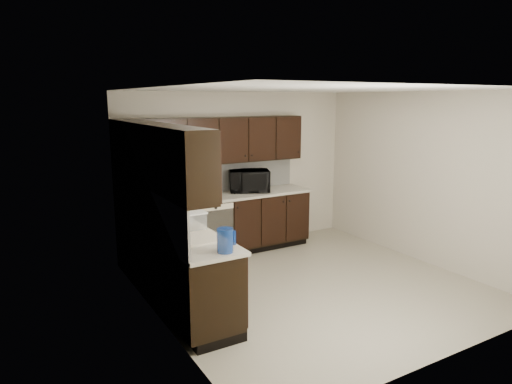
% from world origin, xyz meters
% --- Properties ---
extents(floor, '(4.00, 4.00, 0.00)m').
position_xyz_m(floor, '(0.00, 0.00, 0.00)').
color(floor, '#A19B85').
rests_on(floor, ground).
extents(ceiling, '(4.00, 4.00, 0.00)m').
position_xyz_m(ceiling, '(0.00, 0.00, 2.50)').
color(ceiling, white).
rests_on(ceiling, wall_back).
extents(wall_back, '(4.00, 0.02, 2.50)m').
position_xyz_m(wall_back, '(0.00, 2.00, 1.25)').
color(wall_back, '#B9B19E').
rests_on(wall_back, floor).
extents(wall_left, '(0.02, 4.00, 2.50)m').
position_xyz_m(wall_left, '(-2.00, 0.00, 1.25)').
color(wall_left, '#B9B19E').
rests_on(wall_left, floor).
extents(wall_right, '(0.02, 4.00, 2.50)m').
position_xyz_m(wall_right, '(2.00, 0.00, 1.25)').
color(wall_right, '#B9B19E').
rests_on(wall_right, floor).
extents(wall_front, '(4.00, 0.02, 2.50)m').
position_xyz_m(wall_front, '(0.00, -2.00, 1.25)').
color(wall_front, '#B9B19E').
rests_on(wall_front, floor).
extents(lower_cabinets, '(3.00, 2.80, 0.90)m').
position_xyz_m(lower_cabinets, '(-1.01, 1.11, 0.41)').
color(lower_cabinets, black).
rests_on(lower_cabinets, floor).
extents(countertop, '(3.03, 2.83, 0.04)m').
position_xyz_m(countertop, '(-1.01, 1.11, 0.92)').
color(countertop, '#B6AF9E').
rests_on(countertop, lower_cabinets).
extents(backsplash, '(3.00, 2.80, 0.48)m').
position_xyz_m(backsplash, '(-1.22, 1.32, 1.18)').
color(backsplash, silver).
rests_on(backsplash, countertop).
extents(upper_cabinets, '(3.00, 2.80, 0.70)m').
position_xyz_m(upper_cabinets, '(-1.10, 1.20, 1.77)').
color(upper_cabinets, black).
rests_on(upper_cabinets, wall_back).
extents(dishwasher, '(0.58, 0.04, 0.78)m').
position_xyz_m(dishwasher, '(-0.70, 1.41, 0.55)').
color(dishwasher, beige).
rests_on(dishwasher, lower_cabinets).
extents(sink, '(0.54, 0.82, 0.42)m').
position_xyz_m(sink, '(-1.68, -0.01, 0.88)').
color(sink, beige).
rests_on(sink, countertop).
extents(microwave, '(0.74, 0.63, 0.34)m').
position_xyz_m(microwave, '(0.07, 1.76, 1.11)').
color(microwave, black).
rests_on(microwave, countertop).
extents(soap_bottle_a, '(0.10, 0.10, 0.19)m').
position_xyz_m(soap_bottle_a, '(-1.55, 0.39, 1.03)').
color(soap_bottle_a, gray).
rests_on(soap_bottle_a, countertop).
extents(soap_bottle_b, '(0.09, 0.09, 0.23)m').
position_xyz_m(soap_bottle_b, '(-1.77, 0.79, 1.06)').
color(soap_bottle_b, gray).
rests_on(soap_bottle_b, countertop).
extents(toaster_oven, '(0.38, 0.34, 0.20)m').
position_xyz_m(toaster_oven, '(-0.99, 1.67, 1.04)').
color(toaster_oven, silver).
rests_on(toaster_oven, countertop).
extents(storage_bin, '(0.53, 0.40, 0.20)m').
position_xyz_m(storage_bin, '(-1.69, 0.24, 1.04)').
color(storage_bin, silver).
rests_on(storage_bin, countertop).
extents(blue_pitcher, '(0.16, 0.16, 0.24)m').
position_xyz_m(blue_pitcher, '(-1.58, -0.70, 1.06)').
color(blue_pitcher, navy).
rests_on(blue_pitcher, countertop).
extents(teal_tumbler, '(0.10, 0.10, 0.21)m').
position_xyz_m(teal_tumbler, '(-1.52, 1.28, 1.04)').
color(teal_tumbler, '#0D938E').
rests_on(teal_tumbler, countertop).
extents(paper_towel_roll, '(0.20, 0.20, 0.34)m').
position_xyz_m(paper_towel_roll, '(-1.58, 1.35, 1.11)').
color(paper_towel_roll, silver).
rests_on(paper_towel_roll, countertop).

